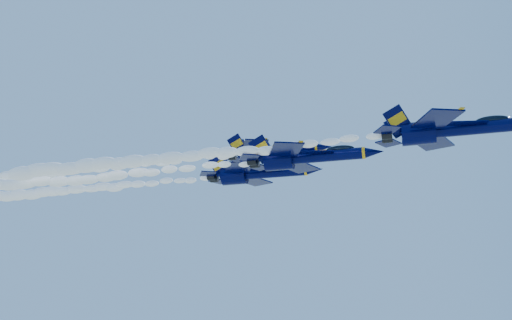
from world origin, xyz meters
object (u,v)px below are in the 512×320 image
(jet_lead, at_px, (450,130))
(jet_fourth, at_px, (257,173))
(jet_third, at_px, (272,151))
(jet_second, at_px, (305,157))

(jet_lead, distance_m, jet_fourth, 35.26)
(jet_third, relative_size, jet_fourth, 0.78)
(jet_third, height_order, jet_fourth, jet_fourth)
(jet_second, bearing_deg, jet_lead, -9.31)
(jet_second, xyz_separation_m, jet_third, (-6.16, 7.72, 3.67))
(jet_lead, bearing_deg, jet_second, 170.69)
(jet_lead, bearing_deg, jet_fourth, 142.63)
(jet_lead, height_order, jet_fourth, jet_fourth)
(jet_fourth, bearing_deg, jet_second, -58.51)
(jet_second, bearing_deg, jet_fourth, 121.49)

